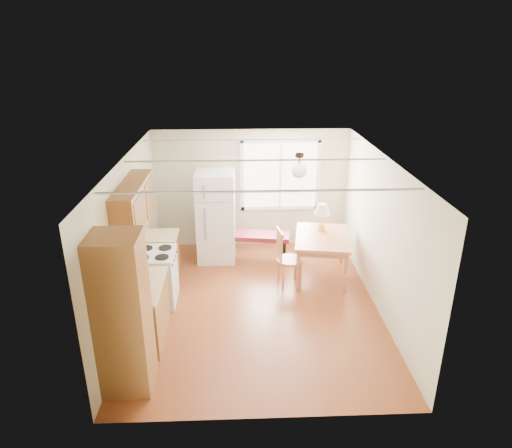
{
  "coord_description": "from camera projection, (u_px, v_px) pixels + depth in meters",
  "views": [
    {
      "loc": [
        -0.28,
        -6.62,
        4.14
      ],
      "look_at": [
        0.03,
        0.78,
        1.15
      ],
      "focal_mm": 32.0,
      "sensor_mm": 36.0,
      "label": 1
    }
  ],
  "objects": [
    {
      "name": "kettle",
      "position": [
        140.0,
        270.0,
        6.69
      ],
      "size": [
        0.14,
        0.14,
        0.26
      ],
      "color": "red",
      "rests_on": "kitchen_run"
    },
    {
      "name": "dining_table",
      "position": [
        322.0,
        241.0,
        8.4
      ],
      "size": [
        1.16,
        1.43,
        0.8
      ],
      "rotation": [
        0.0,
        0.0,
        -0.16
      ],
      "color": "#AE6642",
      "rests_on": "ground"
    },
    {
      "name": "window_unit",
      "position": [
        280.0,
        175.0,
        9.43
      ],
      "size": [
        1.64,
        0.05,
        1.51
      ],
      "color": "white",
      "rests_on": "room_shell"
    },
    {
      "name": "table_lamp",
      "position": [
        322.0,
        211.0,
        8.47
      ],
      "size": [
        0.3,
        0.3,
        0.53
      ],
      "rotation": [
        0.0,
        0.0,
        -0.22
      ],
      "color": "gold",
      "rests_on": "dining_table"
    },
    {
      "name": "kitchen_run",
      "position": [
        142.0,
        281.0,
        6.72
      ],
      "size": [
        0.65,
        3.4,
        2.2
      ],
      "color": "brown",
      "rests_on": "ground"
    },
    {
      "name": "bench",
      "position": [
        259.0,
        237.0,
        9.11
      ],
      "size": [
        1.26,
        0.62,
        0.56
      ],
      "rotation": [
        0.0,
        0.0,
        -0.15
      ],
      "color": "maroon",
      "rests_on": "ground"
    },
    {
      "name": "room_shell",
      "position": [
        256.0,
        237.0,
        7.22
      ],
      "size": [
        4.6,
        5.6,
        2.62
      ],
      "color": "#5F2913",
      "rests_on": "ground"
    },
    {
      "name": "pendant_light",
      "position": [
        299.0,
        169.0,
        7.25
      ],
      "size": [
        0.26,
        0.26,
        0.4
      ],
      "color": "black",
      "rests_on": "room_shell"
    },
    {
      "name": "coffee_maker",
      "position": [
        130.0,
        294.0,
        6.02
      ],
      "size": [
        0.2,
        0.25,
        0.36
      ],
      "rotation": [
        0.0,
        0.0,
        0.1
      ],
      "color": "black",
      "rests_on": "kitchen_run"
    },
    {
      "name": "chair",
      "position": [
        284.0,
        254.0,
        8.09
      ],
      "size": [
        0.49,
        0.49,
        1.07
      ],
      "rotation": [
        0.0,
        0.0,
        0.17
      ],
      "color": "#AE6642",
      "rests_on": "ground"
    },
    {
      "name": "refrigerator",
      "position": [
        216.0,
        217.0,
        9.01
      ],
      "size": [
        0.75,
        0.78,
        1.81
      ],
      "rotation": [
        0.0,
        0.0,
        -0.01
      ],
      "color": "white",
      "rests_on": "ground"
    }
  ]
}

